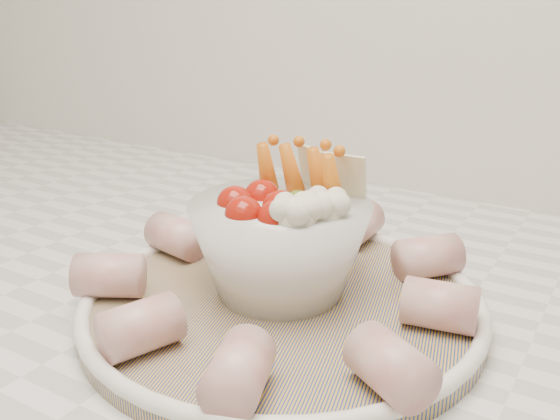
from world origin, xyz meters
The scene contains 3 objects.
serving_platter centered at (-0.18, 1.39, 0.93)m, with size 0.38×0.38×0.02m.
veggie_bowl centered at (-0.18, 1.40, 0.98)m, with size 0.14×0.14×0.12m.
cured_meat_rolls centered at (-0.18, 1.39, 0.95)m, with size 0.30×0.31×0.04m.
Camera 1 is at (0.05, 1.01, 1.17)m, focal length 40.00 mm.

